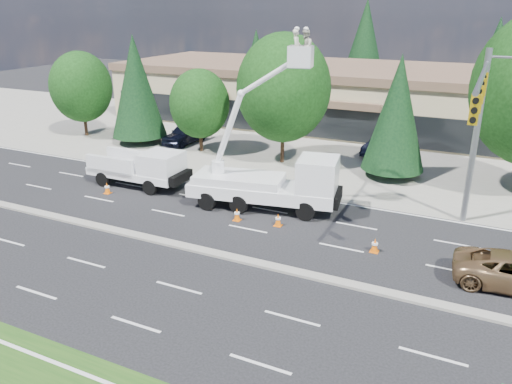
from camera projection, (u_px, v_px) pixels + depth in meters
The scene contains 22 objects.
ground at pixel (217, 255), 23.21m from camera, with size 140.00×140.00×0.00m, color black.
concrete_apron at pixel (340, 150), 40.12m from camera, with size 140.00×22.00×0.01m, color gray.
road_median at pixel (217, 254), 23.19m from camera, with size 120.00×0.55×0.12m, color gray.
strip_mall at pixel (372, 96), 47.57m from camera, with size 50.40×15.40×5.50m.
tree_front_a at pixel (81, 87), 43.26m from camera, with size 5.30×5.30×7.35m.
tree_front_b at pixel (136, 86), 40.69m from camera, with size 4.49×4.49×8.85m.
tree_front_c at pixel (200, 104), 38.61m from camera, with size 4.66×4.66×6.47m.
tree_front_d at pixel (283, 88), 35.21m from camera, with size 6.69×6.69×9.29m.
tree_front_e at pixel (397, 113), 32.36m from camera, with size 4.12×4.12×8.12m.
tree_back_a at pixel (256, 60), 64.46m from camera, with size 4.15×4.15×8.18m.
tree_back_b at pixel (364, 48), 58.14m from camera, with size 5.97×5.97×11.76m.
tree_back_c at pixel (494, 62), 52.84m from camera, with size 5.03×5.03×9.92m.
signal_mast at pixel (478, 117), 23.01m from camera, with size 2.76×10.16×9.00m.
utility_pickup at pixel (142, 172), 31.73m from camera, with size 6.32×2.57×2.41m.
bucket_truck at pixel (275, 174), 27.78m from camera, with size 8.66×3.96×9.92m.
traffic_cone_a at pixel (107, 188), 30.76m from camera, with size 0.40×0.40×0.70m.
traffic_cone_b at pixel (237, 214), 26.86m from camera, with size 0.40×0.40×0.70m.
traffic_cone_c at pixel (278, 220), 26.19m from camera, with size 0.40×0.40×0.70m.
traffic_cone_d at pixel (375, 245), 23.40m from camera, with size 0.40×0.40×0.70m.
traffic_cone_e at pixel (510, 268), 21.37m from camera, with size 0.40×0.40×0.70m.
parked_car_west at pixel (185, 133), 42.02m from camera, with size 1.92×4.77×1.63m, color black.
parked_car_east at pixel (385, 145), 38.68m from camera, with size 1.69×4.85×1.60m, color black.
Camera 1 is at (10.54, -17.93, 10.86)m, focal length 35.00 mm.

